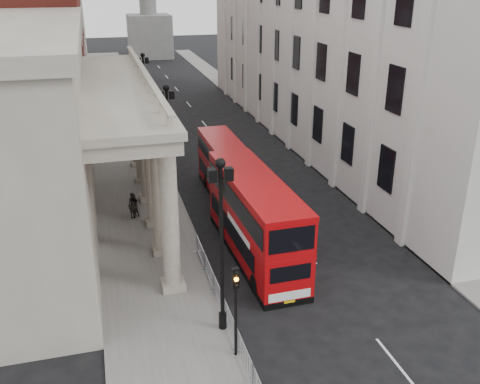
{
  "coord_description": "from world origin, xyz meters",
  "views": [
    {
      "loc": [
        -5.23,
        -16.09,
        15.42
      ],
      "look_at": [
        2.63,
        12.81,
        3.1
      ],
      "focal_mm": 40.0,
      "sensor_mm": 36.0,
      "label": 1
    }
  ],
  "objects_px": {
    "pedestrian_c": "(146,178)",
    "lamp_post_north": "(145,90)",
    "bus_far": "(226,170)",
    "traffic_light": "(236,296)",
    "pedestrian_a": "(133,205)",
    "lamp_post_south": "(221,236)",
    "pedestrian_b": "(133,206)",
    "bus_near": "(255,217)",
    "lamp_post_mid": "(169,135)"
  },
  "relations": [
    {
      "from": "lamp_post_mid",
      "to": "traffic_light",
      "type": "height_order",
      "value": "lamp_post_mid"
    },
    {
      "from": "bus_near",
      "to": "bus_far",
      "type": "relative_size",
      "value": 1.16
    },
    {
      "from": "lamp_post_mid",
      "to": "pedestrian_b",
      "type": "relative_size",
      "value": 5.03
    },
    {
      "from": "bus_far",
      "to": "pedestrian_b",
      "type": "distance_m",
      "value": 7.3
    },
    {
      "from": "traffic_light",
      "to": "lamp_post_south",
      "type": "bearing_deg",
      "value": 92.84
    },
    {
      "from": "lamp_post_south",
      "to": "bus_near",
      "type": "relative_size",
      "value": 0.74
    },
    {
      "from": "traffic_light",
      "to": "pedestrian_b",
      "type": "bearing_deg",
      "value": 101.23
    },
    {
      "from": "lamp_post_south",
      "to": "pedestrian_b",
      "type": "xyz_separation_m",
      "value": [
        -2.96,
        13.37,
        -3.96
      ]
    },
    {
      "from": "lamp_post_mid",
      "to": "bus_near",
      "type": "bearing_deg",
      "value": -70.09
    },
    {
      "from": "pedestrian_a",
      "to": "pedestrian_b",
      "type": "height_order",
      "value": "pedestrian_a"
    },
    {
      "from": "lamp_post_north",
      "to": "bus_near",
      "type": "xyz_separation_m",
      "value": [
        3.47,
        -25.59,
        -2.4
      ]
    },
    {
      "from": "pedestrian_a",
      "to": "pedestrian_c",
      "type": "height_order",
      "value": "pedestrian_c"
    },
    {
      "from": "traffic_light",
      "to": "pedestrian_a",
      "type": "relative_size",
      "value": 2.59
    },
    {
      "from": "traffic_light",
      "to": "bus_near",
      "type": "relative_size",
      "value": 0.38
    },
    {
      "from": "bus_far",
      "to": "pedestrian_c",
      "type": "bearing_deg",
      "value": 152.26
    },
    {
      "from": "bus_far",
      "to": "lamp_post_north",
      "type": "bearing_deg",
      "value": 103.4
    },
    {
      "from": "traffic_light",
      "to": "pedestrian_b",
      "type": "relative_size",
      "value": 2.6
    },
    {
      "from": "traffic_light",
      "to": "bus_far",
      "type": "height_order",
      "value": "traffic_light"
    },
    {
      "from": "lamp_post_north",
      "to": "bus_near",
      "type": "bearing_deg",
      "value": -82.27
    },
    {
      "from": "lamp_post_north",
      "to": "bus_near",
      "type": "height_order",
      "value": "lamp_post_north"
    },
    {
      "from": "traffic_light",
      "to": "pedestrian_a",
      "type": "distance_m",
      "value": 16.05
    },
    {
      "from": "lamp_post_south",
      "to": "pedestrian_b",
      "type": "height_order",
      "value": "lamp_post_south"
    },
    {
      "from": "lamp_post_mid",
      "to": "pedestrian_b",
      "type": "height_order",
      "value": "lamp_post_mid"
    },
    {
      "from": "lamp_post_south",
      "to": "pedestrian_c",
      "type": "distance_m",
      "value": 18.71
    },
    {
      "from": "lamp_post_south",
      "to": "bus_far",
      "type": "relative_size",
      "value": 0.86
    },
    {
      "from": "lamp_post_north",
      "to": "pedestrian_c",
      "type": "xyz_separation_m",
      "value": [
        -1.58,
        -13.76,
        -3.88
      ]
    },
    {
      "from": "bus_near",
      "to": "pedestrian_b",
      "type": "xyz_separation_m",
      "value": [
        -6.43,
        6.96,
        -1.56
      ]
    },
    {
      "from": "lamp_post_north",
      "to": "pedestrian_a",
      "type": "distance_m",
      "value": 19.06
    },
    {
      "from": "traffic_light",
      "to": "pedestrian_c",
      "type": "distance_m",
      "value": 20.43
    },
    {
      "from": "pedestrian_b",
      "to": "pedestrian_a",
      "type": "bearing_deg",
      "value": -122.29
    },
    {
      "from": "lamp_post_south",
      "to": "traffic_light",
      "type": "bearing_deg",
      "value": -87.16
    },
    {
      "from": "traffic_light",
      "to": "bus_near",
      "type": "height_order",
      "value": "bus_near"
    },
    {
      "from": "bus_near",
      "to": "pedestrian_c",
      "type": "distance_m",
      "value": 12.94
    },
    {
      "from": "bus_far",
      "to": "pedestrian_c",
      "type": "height_order",
      "value": "bus_far"
    },
    {
      "from": "bus_far",
      "to": "pedestrian_b",
      "type": "xyz_separation_m",
      "value": [
        -6.93,
        -1.94,
        -1.23
      ]
    },
    {
      "from": "pedestrian_c",
      "to": "traffic_light",
      "type": "bearing_deg",
      "value": -82.27
    },
    {
      "from": "bus_near",
      "to": "pedestrian_a",
      "type": "height_order",
      "value": "bus_near"
    },
    {
      "from": "lamp_post_south",
      "to": "bus_near",
      "type": "xyz_separation_m",
      "value": [
        3.47,
        6.41,
        -2.4
      ]
    },
    {
      "from": "pedestrian_a",
      "to": "bus_far",
      "type": "bearing_deg",
      "value": 15.39
    },
    {
      "from": "pedestrian_b",
      "to": "bus_near",
      "type": "bearing_deg",
      "value": 103.58
    },
    {
      "from": "pedestrian_a",
      "to": "pedestrian_b",
      "type": "relative_size",
      "value": 1.01
    },
    {
      "from": "bus_far",
      "to": "pedestrian_a",
      "type": "xyz_separation_m",
      "value": [
        -6.92,
        -1.73,
        -1.22
      ]
    },
    {
      "from": "lamp_post_mid",
      "to": "pedestrian_a",
      "type": "distance_m",
      "value": 5.49
    },
    {
      "from": "bus_near",
      "to": "pedestrian_b",
      "type": "height_order",
      "value": "bus_near"
    },
    {
      "from": "pedestrian_c",
      "to": "lamp_post_north",
      "type": "bearing_deg",
      "value": 86.46
    },
    {
      "from": "lamp_post_south",
      "to": "pedestrian_b",
      "type": "distance_m",
      "value": 14.26
    },
    {
      "from": "lamp_post_mid",
      "to": "traffic_light",
      "type": "relative_size",
      "value": 1.93
    },
    {
      "from": "lamp_post_mid",
      "to": "bus_near",
      "type": "relative_size",
      "value": 0.74
    },
    {
      "from": "bus_near",
      "to": "pedestrian_c",
      "type": "xyz_separation_m",
      "value": [
        -5.05,
        11.83,
        -1.48
      ]
    },
    {
      "from": "bus_near",
      "to": "bus_far",
      "type": "bearing_deg",
      "value": 85.31
    }
  ]
}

